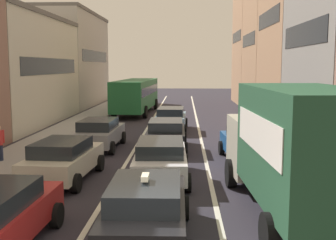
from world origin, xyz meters
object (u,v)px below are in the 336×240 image
at_px(hatchback_centre_lane_third, 166,134).
at_px(bus_mid_queue_primary, 136,93).
at_px(sedan_right_lane_behind_truck, 248,143).
at_px(removalist_box_truck, 295,146).
at_px(sedan_centre_lane_second, 161,159).
at_px(sedan_left_lane_third, 99,133).
at_px(wagon_left_lane_second, 63,159).
at_px(taxi_centre_lane_front, 146,209).
at_px(coupe_centre_lane_fourth, 171,118).

relative_size(hatchback_centre_lane_third, bus_mid_queue_primary, 0.41).
distance_m(sedan_right_lane_behind_truck, bus_mid_queue_primary, 19.52).
distance_m(removalist_box_truck, sedan_centre_lane_second, 5.35).
bearing_deg(sedan_right_lane_behind_truck, sedan_left_lane_third, 65.50).
relative_size(wagon_left_lane_second, bus_mid_queue_primary, 0.42).
distance_m(sedan_centre_lane_second, hatchback_centre_lane_third, 5.66).
bearing_deg(hatchback_centre_lane_third, taxi_centre_lane_front, 179.32).
bearing_deg(taxi_centre_lane_front, sedan_left_lane_third, 16.07).
distance_m(removalist_box_truck, hatchback_centre_lane_third, 10.09).
bearing_deg(hatchback_centre_lane_third, removalist_box_truck, -158.24).
bearing_deg(bus_mid_queue_primary, taxi_centre_lane_front, -170.03).
xyz_separation_m(hatchback_centre_lane_third, sedan_right_lane_behind_truck, (3.65, -2.49, 0.00)).
xyz_separation_m(taxi_centre_lane_front, coupe_centre_lane_fourth, (0.02, 17.12, -0.00)).
xyz_separation_m(removalist_box_truck, wagon_left_lane_second, (-7.27, 3.48, -1.18)).
distance_m(sedan_centre_lane_second, sedan_left_lane_third, 6.70).
distance_m(removalist_box_truck, coupe_centre_lane_fourth, 15.87).
bearing_deg(hatchback_centre_lane_third, sedan_left_lane_third, 87.06).
height_order(removalist_box_truck, taxi_centre_lane_front, removalist_box_truck).
bearing_deg(sedan_right_lane_behind_truck, wagon_left_lane_second, 110.94).
bearing_deg(coupe_centre_lane_fourth, sedan_centre_lane_second, -178.48).
xyz_separation_m(coupe_centre_lane_fourth, sedan_right_lane_behind_truck, (3.61, -8.59, 0.00)).
xyz_separation_m(sedan_right_lane_behind_truck, bus_mid_queue_primary, (-6.93, 18.23, 0.96)).
xyz_separation_m(removalist_box_truck, hatchback_centre_lane_third, (-3.84, 9.26, -1.18)).
xyz_separation_m(removalist_box_truck, bus_mid_queue_primary, (-7.11, 24.99, -0.21)).
relative_size(sedan_left_lane_third, sedan_right_lane_behind_truck, 0.99).
bearing_deg(sedan_right_lane_behind_truck, taxi_centre_lane_front, 152.98).
height_order(sedan_left_lane_third, coupe_centre_lane_fourth, same).
relative_size(hatchback_centre_lane_third, sedan_right_lane_behind_truck, 0.98).
xyz_separation_m(removalist_box_truck, sedan_right_lane_behind_truck, (-0.19, 6.77, -1.18)).
bearing_deg(sedan_centre_lane_second, wagon_left_lane_second, 90.18).
xyz_separation_m(wagon_left_lane_second, sedan_right_lane_behind_truck, (7.08, 3.28, 0.00)).
relative_size(wagon_left_lane_second, sedan_right_lane_behind_truck, 1.00).
height_order(removalist_box_truck, coupe_centre_lane_fourth, removalist_box_truck).
bearing_deg(wagon_left_lane_second, sedan_left_lane_third, 2.84).
relative_size(removalist_box_truck, wagon_left_lane_second, 1.77).
distance_m(taxi_centre_lane_front, hatchback_centre_lane_third, 11.02).
height_order(sedan_centre_lane_second, sedan_left_lane_third, same).
distance_m(removalist_box_truck, wagon_left_lane_second, 8.14).
distance_m(taxi_centre_lane_front, sedan_right_lane_behind_truck, 9.27).
distance_m(sedan_left_lane_third, coupe_centre_lane_fourth, 6.86).
relative_size(sedan_centre_lane_second, coupe_centre_lane_fourth, 1.00).
bearing_deg(coupe_centre_lane_fourth, taxi_centre_lane_front, -178.64).
xyz_separation_m(sedan_left_lane_third, sedan_right_lane_behind_truck, (6.98, -2.62, 0.00)).
relative_size(sedan_right_lane_behind_truck, bus_mid_queue_primary, 0.42).
xyz_separation_m(wagon_left_lane_second, coupe_centre_lane_fourth, (3.47, 11.88, 0.00)).
xyz_separation_m(hatchback_centre_lane_third, sedan_left_lane_third, (-3.33, 0.13, 0.00)).
relative_size(wagon_left_lane_second, sedan_left_lane_third, 1.01).
bearing_deg(sedan_right_lane_behind_truck, coupe_centre_lane_fourth, 18.84).
bearing_deg(wagon_left_lane_second, sedan_right_lane_behind_truck, -61.32).
height_order(sedan_left_lane_third, sedan_right_lane_behind_truck, same).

